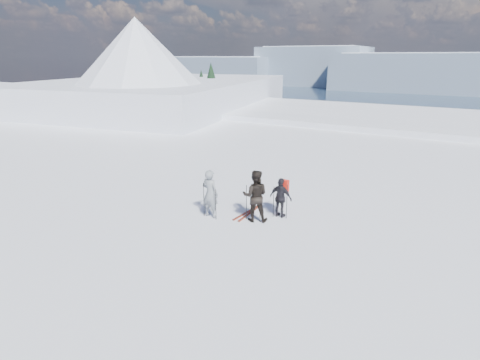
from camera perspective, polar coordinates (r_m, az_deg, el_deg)
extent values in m
plane|color=white|center=(72.04, 24.59, -2.19)|extent=(220.00, 208.01, 71.62)
cube|color=white|center=(40.20, 22.10, -0.80)|extent=(180.00, 16.00, 14.00)
plane|color=#22354E|center=(300.21, 29.02, 9.30)|extent=(820.00, 820.00, 0.00)
cube|color=slate|center=(530.93, -2.87, 16.37)|extent=(150.00, 80.00, 34.00)
cube|color=white|center=(530.62, -2.89, 17.88)|extent=(127.50, 70.00, 8.00)
cube|color=slate|center=(505.63, 11.15, 16.64)|extent=(130.00, 80.00, 46.00)
cube|color=white|center=(505.52, 11.29, 18.90)|extent=(110.50, 70.00, 8.00)
cube|color=slate|center=(450.53, 24.84, 14.66)|extent=(160.00, 80.00, 38.00)
cube|color=white|center=(450.22, 25.13, 16.67)|extent=(136.00, 70.00, 8.00)
cube|color=white|center=(49.55, -11.94, 5.43)|extent=(29.19, 35.68, 16.00)
cone|color=white|center=(41.93, -15.25, 16.72)|extent=(18.00, 18.00, 9.00)
cone|color=white|center=(54.89, -13.59, 12.91)|extent=(16.00, 16.00, 8.00)
cube|color=#2D2B28|center=(53.36, -1.11, 2.31)|extent=(21.55, 17.87, 14.25)
cone|color=black|center=(54.56, -5.75, 10.11)|extent=(6.72, 6.72, 12.00)
cone|color=black|center=(45.86, -2.86, 7.97)|extent=(6.16, 6.16, 11.00)
cone|color=black|center=(45.54, -6.33, 6.53)|extent=(5.04, 5.04, 9.00)
cone|color=black|center=(49.48, -7.18, 8.62)|extent=(6.16, 6.16, 11.00)
cone|color=black|center=(46.64, 0.58, 7.54)|extent=(5.60, 5.60, 10.00)
cone|color=black|center=(51.17, -4.28, 10.17)|extent=(7.28, 7.28, 13.00)
cone|color=black|center=(49.70, 1.26, 8.22)|extent=(5.60, 5.60, 10.00)
imported|color=gray|center=(13.96, -4.56, -2.08)|extent=(0.69, 0.47, 1.85)
imported|color=black|center=(13.59, 2.33, -2.42)|extent=(1.16, 1.05, 1.94)
imported|color=black|center=(14.03, 6.23, -2.72)|extent=(0.92, 0.43, 1.53)
cube|color=red|center=(13.92, 6.85, 1.39)|extent=(0.34, 0.21, 0.45)
cylinder|color=black|center=(14.13, -5.53, -3.00)|extent=(0.02, 0.02, 1.32)
cylinder|color=black|center=(13.80, -3.72, -3.76)|extent=(0.02, 0.02, 1.19)
cylinder|color=black|center=(13.78, 0.98, -3.42)|extent=(0.02, 0.02, 1.34)
cylinder|color=black|center=(13.61, 3.09, -4.18)|extent=(0.02, 0.02, 1.15)
cylinder|color=black|center=(14.07, 5.14, -3.32)|extent=(0.02, 0.02, 1.21)
cylinder|color=black|center=(13.95, 7.15, -3.29)|extent=(0.02, 0.02, 1.34)
cube|color=black|center=(14.55, 0.94, -5.00)|extent=(0.27, 1.70, 0.03)
cube|color=black|center=(14.49, 1.43, -5.11)|extent=(0.10, 1.70, 0.03)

